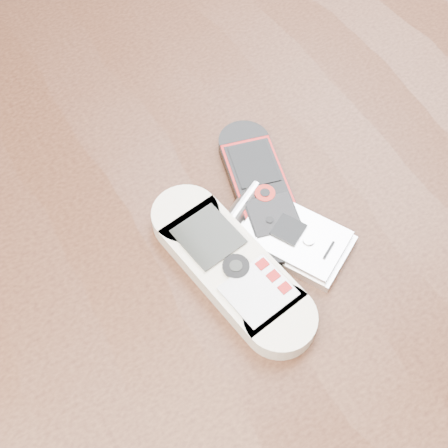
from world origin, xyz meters
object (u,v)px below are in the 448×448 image
table (219,295)px  motorola_razr (291,236)px  nokia_white (230,266)px  nokia_black_red (261,190)px

table → motorola_razr: 0.12m
nokia_white → nokia_black_red: bearing=31.5°
table → nokia_black_red: 0.12m
motorola_razr → nokia_black_red: bearing=57.6°
nokia_white → nokia_black_red: (0.05, 0.05, -0.00)m
motorola_razr → table: bearing=115.0°
table → motorola_razr: bearing=-37.0°
nokia_white → table: bearing=66.7°
nokia_white → nokia_black_red: 0.07m
table → nokia_black_red: bearing=16.5°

